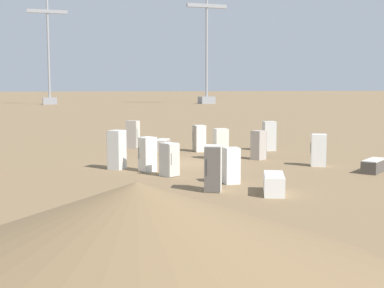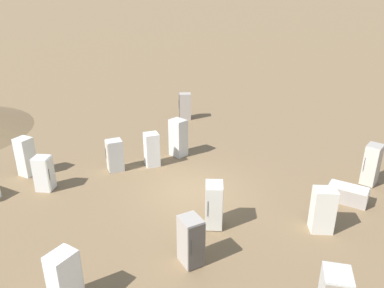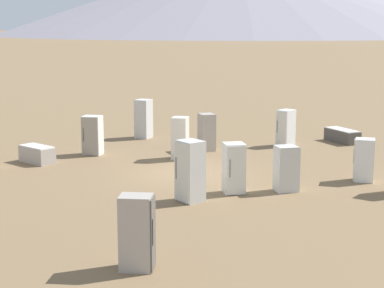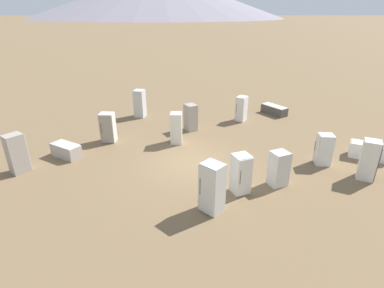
{
  "view_description": "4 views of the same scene",
  "coord_description": "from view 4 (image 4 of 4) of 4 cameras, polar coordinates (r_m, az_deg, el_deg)",
  "views": [
    {
      "loc": [
        8.28,
        26.9,
        4.03
      ],
      "look_at": [
        -0.14,
        1.08,
        1.14
      ],
      "focal_mm": 50.0,
      "sensor_mm": 36.0,
      "label": 1
    },
    {
      "loc": [
        -13.99,
        -0.74,
        8.06
      ],
      "look_at": [
        1.31,
        0.05,
        1.63
      ],
      "focal_mm": 35.0,
      "sensor_mm": 36.0,
      "label": 2
    },
    {
      "loc": [
        22.67,
        5.11,
        5.47
      ],
      "look_at": [
        -0.89,
        -0.08,
        0.95
      ],
      "focal_mm": 60.0,
      "sensor_mm": 36.0,
      "label": 3
    },
    {
      "loc": [
        12.89,
        0.47,
        6.79
      ],
      "look_at": [
        -0.17,
        0.02,
        0.95
      ],
      "focal_mm": 28.0,
      "sensor_mm": 36.0,
      "label": 4
    }
  ],
  "objects": [
    {
      "name": "discarded_fridge_11",
      "position": [
        18.39,
        -0.27,
        5.11
      ],
      "size": [
        0.97,
        0.91,
        1.62
      ],
      "rotation": [
        0.0,
        0.0,
        2.13
      ],
      "color": "#A89E93",
      "rests_on": "ground_plane"
    },
    {
      "name": "discarded_fridge_10",
      "position": [
        15.51,
        23.8,
        -0.97
      ],
      "size": [
        0.65,
        0.73,
        1.52
      ],
      "rotation": [
        0.0,
        0.0,
        3.08
      ],
      "color": "white",
      "rests_on": "ground_plane"
    },
    {
      "name": "discarded_fridge_7",
      "position": [
        10.88,
        3.82,
        -8.34
      ],
      "size": [
        1.01,
        1.01,
        1.93
      ],
      "rotation": [
        0.0,
        0.0,
        4.0
      ],
      "color": "silver",
      "rests_on": "ground_plane"
    },
    {
      "name": "discarded_fridge_6",
      "position": [
        16.38,
        -22.85,
        -1.12
      ],
      "size": [
        1.37,
        1.69,
        0.68
      ],
      "rotation": [
        0.0,
        0.0,
        5.78
      ],
      "color": "#A89E93",
      "rests_on": "ground_plane"
    },
    {
      "name": "discarded_fridge_4",
      "position": [
        20.27,
        9.39,
        6.63
      ],
      "size": [
        0.95,
        0.88,
        1.65
      ],
      "rotation": [
        0.0,
        0.0,
        4.2
      ],
      "color": "white",
      "rests_on": "ground_plane"
    },
    {
      "name": "discarded_fridge_12",
      "position": [
        12.14,
        9.29,
        -5.67
      ],
      "size": [
        0.88,
        0.86,
        1.66
      ],
      "rotation": [
        0.0,
        0.0,
        5.13
      ],
      "color": "white",
      "rests_on": "ground_plane"
    },
    {
      "name": "discarded_fridge_14",
      "position": [
        14.98,
        30.64,
        -2.66
      ],
      "size": [
        0.86,
        0.9,
        1.81
      ],
      "rotation": [
        0.0,
        0.0,
        5.85
      ],
      "color": "silver",
      "rests_on": "ground_plane"
    },
    {
      "name": "discarded_fridge_3",
      "position": [
        16.54,
        -3.01,
        3.06
      ],
      "size": [
        0.76,
        0.62,
        1.74
      ],
      "rotation": [
        0.0,
        0.0,
        1.58
      ],
      "color": "beige",
      "rests_on": "ground_plane"
    },
    {
      "name": "discarded_fridge_8",
      "position": [
        15.57,
        -30.37,
        -1.58
      ],
      "size": [
        0.98,
        0.94,
        1.84
      ],
      "rotation": [
        0.0,
        0.0,
        0.94
      ],
      "color": "#A89E93",
      "rests_on": "ground_plane"
    },
    {
      "name": "discarded_fridge_5",
      "position": [
        17.33,
        -15.74,
        3.03
      ],
      "size": [
        0.69,
        0.77,
        1.66
      ],
      "rotation": [
        0.0,
        0.0,
        4.7
      ],
      "color": "silver",
      "rests_on": "ground_plane"
    },
    {
      "name": "ground_plane",
      "position": [
        14.57,
        -0.1,
        -3.69
      ],
      "size": [
        1000.0,
        1000.0,
        0.0
      ],
      "primitive_type": "plane",
      "color": "brown"
    },
    {
      "name": "discarded_fridge_9",
      "position": [
        17.34,
        30.67,
        -1.16
      ],
      "size": [
        1.43,
        1.94,
        0.77
      ],
      "rotation": [
        0.0,
        0.0,
        5.86
      ],
      "color": "white",
      "rests_on": "ground_plane"
    },
    {
      "name": "discarded_fridge_0",
      "position": [
        13.03,
        16.22,
        -4.53
      ],
      "size": [
        0.87,
        0.92,
        1.52
      ],
      "rotation": [
        0.0,
        0.0,
        0.46
      ],
      "color": "silver",
      "rests_on": "ground_plane"
    },
    {
      "name": "discarded_fridge_13",
      "position": [
        21.11,
        -9.9,
        7.62
      ],
      "size": [
        0.89,
        0.78,
        1.88
      ],
      "rotation": [
        0.0,
        0.0,
        1.4
      ],
      "color": "silver",
      "rests_on": "ground_plane"
    },
    {
      "name": "discarded_fridge_1",
      "position": [
        22.29,
        15.37,
        6.29
      ],
      "size": [
        1.95,
        1.71,
        0.62
      ],
      "rotation": [
        0.0,
        0.0,
        5.36
      ],
      "color": "#4C4742",
      "rests_on": "ground_plane"
    }
  ]
}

